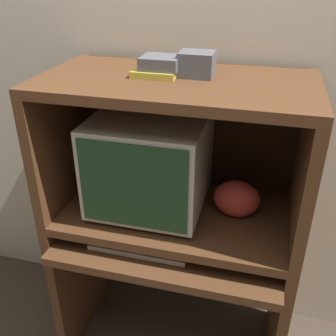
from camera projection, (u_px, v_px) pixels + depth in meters
wall_back at (195, 60)px, 1.63m from camera, size 6.00×0.06×2.60m
desk_base at (173, 277)px, 1.74m from camera, size 0.97×0.58×0.67m
desk_monitor_shelf at (176, 213)px, 1.63m from camera, size 0.97×0.52×0.09m
hutch_upper at (179, 123)px, 1.47m from camera, size 0.97×0.52×0.54m
crt_monitor at (150, 161)px, 1.55m from camera, size 0.43×0.43×0.39m
keyboard at (140, 245)px, 1.54m from camera, size 0.39×0.13×0.03m
mouse at (204, 254)px, 1.49m from camera, size 0.07×0.05×0.03m
snack_bag at (237, 199)px, 1.55m from camera, size 0.18×0.13×0.15m
book_stack at (159, 66)px, 1.37m from camera, size 0.16×0.13×0.07m
storage_box at (197, 64)px, 1.36m from camera, size 0.12×0.10×0.08m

